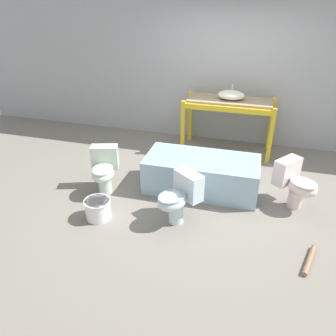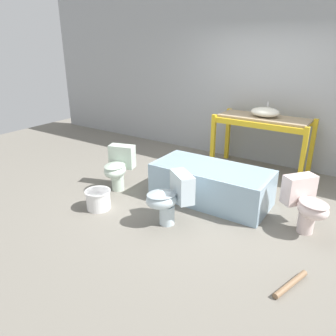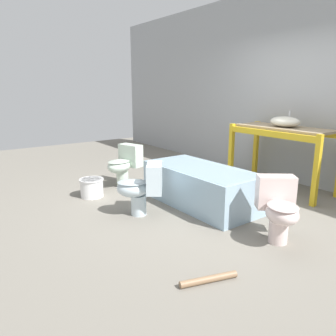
# 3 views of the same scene
# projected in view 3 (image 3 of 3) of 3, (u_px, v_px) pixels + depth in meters

# --- Properties ---
(ground_plane) EXTENTS (12.00, 12.00, 0.00)m
(ground_plane) POSITION_uv_depth(u_px,v_px,m) (212.00, 203.00, 4.57)
(ground_plane) COLOR slate
(warehouse_wall_rear) EXTENTS (10.80, 0.08, 3.20)m
(warehouse_wall_rear) POSITION_uv_depth(u_px,v_px,m) (301.00, 85.00, 5.25)
(warehouse_wall_rear) COLOR #9EA0A3
(warehouse_wall_rear) RESTS_ON ground_plane
(shelving_rack) EXTENTS (1.61, 0.70, 0.98)m
(shelving_rack) POSITION_uv_depth(u_px,v_px,m) (283.00, 138.00, 5.05)
(shelving_rack) COLOR gold
(shelving_rack) RESTS_ON ground_plane
(sink_basin) EXTENTS (0.48, 0.35, 0.24)m
(sink_basin) POSITION_uv_depth(u_px,v_px,m) (285.00, 122.00, 4.98)
(sink_basin) COLOR silver
(sink_basin) RESTS_ON shelving_rack
(bathtub_main) EXTENTS (1.67, 0.80, 0.52)m
(bathtub_main) POSITION_uv_depth(u_px,v_px,m) (201.00, 183.00, 4.47)
(bathtub_main) COLOR #99B7CC
(bathtub_main) RESTS_ON ground_plane
(toilet_near) EXTENTS (0.66, 0.63, 0.66)m
(toilet_near) POSITION_uv_depth(u_px,v_px,m) (279.00, 207.00, 3.37)
(toilet_near) COLOR silver
(toilet_near) RESTS_ON ground_plane
(toilet_far) EXTENTS (0.50, 0.64, 0.66)m
(toilet_far) POSITION_uv_depth(u_px,v_px,m) (124.00, 163.00, 5.29)
(toilet_far) COLOR silver
(toilet_far) RESTS_ON ground_plane
(toilet_extra) EXTENTS (0.62, 0.67, 0.66)m
(toilet_extra) POSITION_uv_depth(u_px,v_px,m) (142.00, 186.00, 4.07)
(toilet_extra) COLOR silver
(toilet_extra) RESTS_ON ground_plane
(bucket_white) EXTENTS (0.35, 0.35, 0.27)m
(bucket_white) POSITION_uv_depth(u_px,v_px,m) (92.00, 187.00, 4.81)
(bucket_white) COLOR white
(bucket_white) RESTS_ON ground_plane
(loose_pipe) EXTENTS (0.20, 0.51, 0.06)m
(loose_pipe) POSITION_uv_depth(u_px,v_px,m) (209.00, 279.00, 2.71)
(loose_pipe) COLOR #8C6B4C
(loose_pipe) RESTS_ON ground_plane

